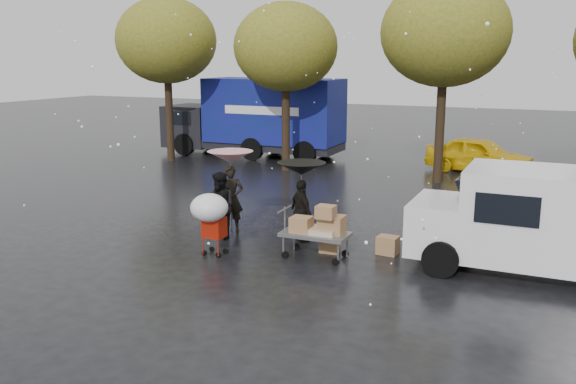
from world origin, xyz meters
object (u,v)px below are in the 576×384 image
at_px(person_pink, 231,199).
at_px(blue_truck, 257,118).
at_px(shopping_cart, 210,211).
at_px(person_black, 301,211).
at_px(vendor_cart, 319,227).
at_px(white_van, 542,220).
at_px(yellow_taxi, 479,155).

bearing_deg(person_pink, blue_truck, 87.69).
bearing_deg(shopping_cart, person_black, 54.47).
xyz_separation_m(vendor_cart, white_van, (4.52, 0.90, 0.43)).
height_order(person_black, yellow_taxi, person_black).
xyz_separation_m(person_black, white_van, (5.39, -0.14, 0.39)).
height_order(shopping_cart, white_van, white_van).
bearing_deg(person_pink, vendor_cart, -47.61).
distance_m(person_black, shopping_cart, 2.40).
distance_m(white_van, yellow_taxi, 11.68).
xyz_separation_m(shopping_cart, yellow_taxi, (4.13, 13.16, -0.37)).
height_order(blue_truck, yellow_taxi, blue_truck).
distance_m(person_pink, vendor_cart, 3.06).
bearing_deg(yellow_taxi, blue_truck, 102.16).
height_order(person_pink, shopping_cart, person_pink).
distance_m(vendor_cart, blue_truck, 14.66).
bearing_deg(shopping_cart, vendor_cart, 21.75).
height_order(person_pink, yellow_taxi, person_pink).
height_order(person_pink, white_van, white_van).
xyz_separation_m(person_black, shopping_cart, (-1.38, -1.94, 0.30)).
bearing_deg(white_van, blue_truck, 137.25).
relative_size(shopping_cart, blue_truck, 0.18).
height_order(person_pink, person_black, person_pink).
distance_m(person_black, yellow_taxi, 11.55).
bearing_deg(yellow_taxi, vendor_cart, -176.10).
height_order(shopping_cart, yellow_taxi, shopping_cart).
bearing_deg(white_van, shopping_cart, -165.16).
relative_size(person_black, vendor_cart, 1.01).
bearing_deg(person_black, shopping_cart, 93.50).
distance_m(person_pink, white_van, 7.38).
bearing_deg(yellow_taxi, white_van, -154.30).
xyz_separation_m(vendor_cart, yellow_taxi, (1.88, 12.26, -0.03)).
relative_size(white_van, blue_truck, 0.59).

